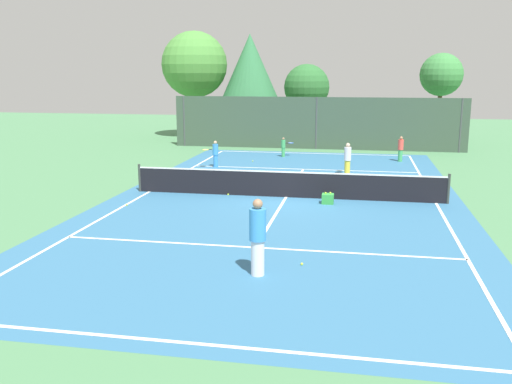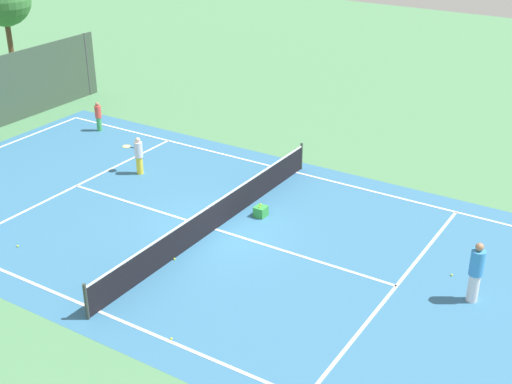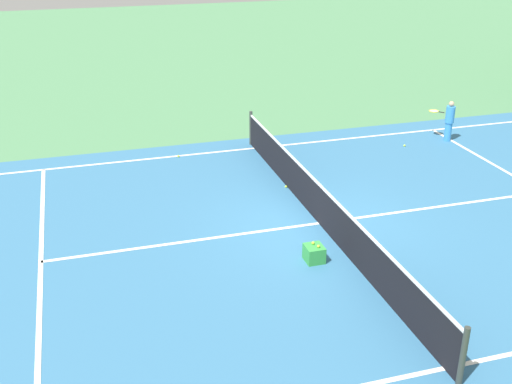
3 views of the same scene
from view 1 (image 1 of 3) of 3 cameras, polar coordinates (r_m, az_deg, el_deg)
ground_plane at (r=21.36m, az=3.10°, el=-0.53°), size 80.00×80.00×0.00m
court_surface at (r=21.36m, az=3.10°, el=-0.53°), size 13.00×25.00×0.01m
tennis_net at (r=21.25m, az=3.12°, el=0.81°), size 11.90×0.10×1.10m
perimeter_fence at (r=34.91m, az=6.17°, el=6.99°), size 18.00×0.12×3.20m
tree_0 at (r=39.95m, az=18.38°, el=11.25°), size 2.84×2.84×5.95m
tree_1 at (r=41.37m, az=-6.30°, el=12.79°), size 4.71×4.71×7.59m
tree_2 at (r=40.54m, az=5.18°, el=10.58°), size 3.23×3.23×5.27m
tree_3 at (r=41.01m, az=-0.62°, el=12.63°), size 4.12×4.12×7.37m
player_0 at (r=26.10m, az=9.31°, el=3.37°), size 0.38×0.90×1.51m
player_1 at (r=31.60m, az=2.86°, el=4.64°), size 0.72×0.71×1.09m
player_2 at (r=28.12m, az=-4.20°, el=3.94°), size 0.79×0.73×1.33m
player_3 at (r=30.83m, az=14.53°, el=4.30°), size 0.29×0.29×1.35m
player_4 at (r=12.98m, az=0.17°, el=-4.57°), size 0.39×0.39×1.83m
ball_crate at (r=20.42m, az=7.33°, el=-0.68°), size 0.42×0.39×0.43m
tennis_ball_0 at (r=29.87m, az=-0.34°, el=3.17°), size 0.07×0.07×0.07m
tennis_ball_1 at (r=26.66m, az=-4.77°, el=2.05°), size 0.07×0.07×0.07m
tennis_ball_2 at (r=20.47m, az=-13.05°, el=-1.30°), size 0.07×0.07×0.07m
tennis_ball_3 at (r=21.83m, az=-0.01°, el=-0.15°), size 0.07×0.07×0.07m
tennis_ball_4 at (r=13.95m, az=4.70°, el=-7.32°), size 0.07×0.07×0.07m
tennis_ball_5 at (r=21.69m, az=-2.86°, el=-0.25°), size 0.07×0.07×0.07m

